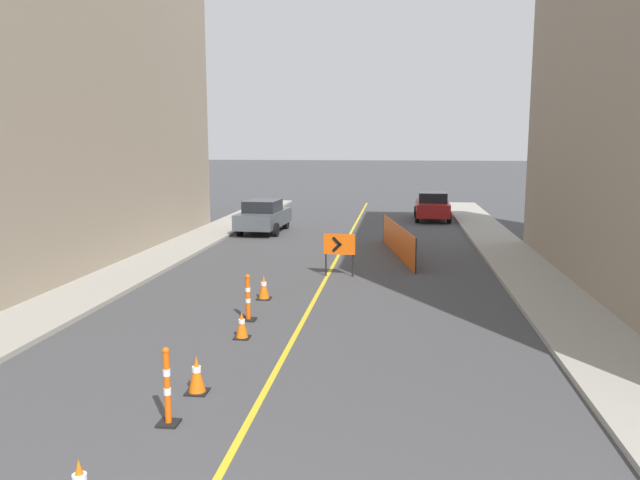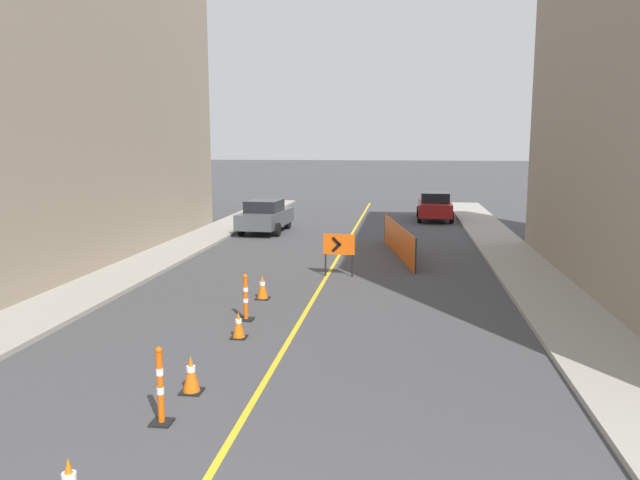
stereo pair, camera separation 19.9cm
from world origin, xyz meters
TOP-DOWN VIEW (x-y plane):
  - lane_stripe at (0.00, 20.44)m, footprint 0.12×40.88m
  - sidewalk_left at (-6.56, 20.44)m, footprint 2.14×40.88m
  - sidewalk_right at (6.56, 20.44)m, footprint 2.14×40.88m
  - building_facade_left at (-10.63, 16.50)m, footprint 6.00×22.35m
  - traffic_cone_second at (-1.16, 5.87)m, footprint 0.38×0.38m
  - traffic_cone_third at (-1.15, 8.97)m, footprint 0.35×0.35m
  - traffic_cone_fourth at (-1.42, 12.50)m, footprint 0.38×0.38m
  - delineator_post_front at (-1.21, 4.62)m, footprint 0.32×0.32m
  - delineator_post_rear at (-1.35, 10.39)m, footprint 0.36×0.36m
  - arrow_barricade_primary at (0.39, 15.77)m, footprint 1.04×0.14m
  - safety_mesh_fence at (2.26, 19.82)m, footprint 1.28×6.88m
  - parked_car_curb_near at (-4.24, 25.36)m, footprint 2.05×4.40m
  - parked_car_curb_mid at (4.16, 31.31)m, footprint 1.94×4.32m

SIDE VIEW (x-z plane):
  - lane_stripe at x=0.00m, z-range 0.00..0.01m
  - sidewalk_left at x=-6.56m, z-range 0.00..0.13m
  - sidewalk_right at x=6.56m, z-range 0.00..0.13m
  - traffic_cone_third at x=-1.15m, z-range 0.00..0.61m
  - traffic_cone_second at x=-1.16m, z-range 0.00..0.67m
  - traffic_cone_fourth at x=-1.42m, z-range 0.00..0.68m
  - delineator_post_rear at x=-1.35m, z-range -0.08..1.08m
  - delineator_post_front at x=-1.21m, z-range -0.08..1.17m
  - safety_mesh_fence at x=2.26m, z-range 0.00..1.21m
  - parked_car_curb_near at x=-4.24m, z-range 0.00..1.59m
  - parked_car_curb_mid at x=4.16m, z-range 0.00..1.59m
  - arrow_barricade_primary at x=0.39m, z-range 0.30..1.69m
  - building_facade_left at x=-10.63m, z-range 0.00..12.98m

